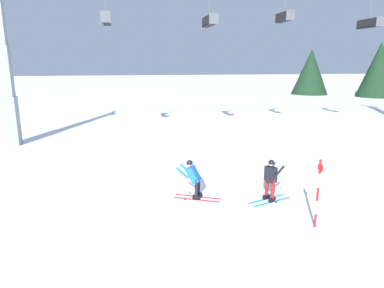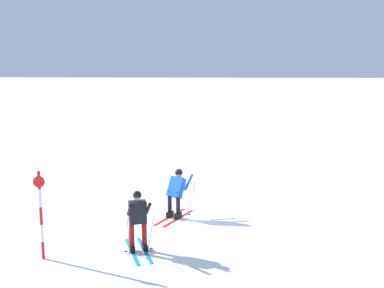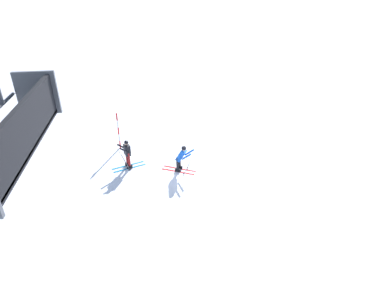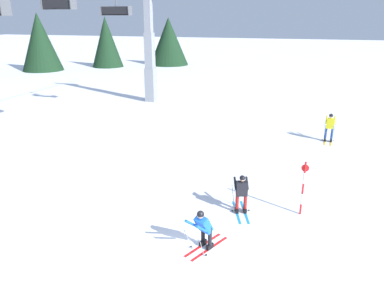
{
  "view_description": "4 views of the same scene",
  "coord_description": "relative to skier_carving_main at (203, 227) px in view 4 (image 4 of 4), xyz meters",
  "views": [
    {
      "loc": [
        -1.69,
        -11.87,
        4.96
      ],
      "look_at": [
        0.78,
        1.25,
        1.77
      ],
      "focal_mm": 31.96,
      "sensor_mm": 36.0,
      "label": 1
    },
    {
      "loc": [
        14.27,
        0.96,
        4.67
      ],
      "look_at": [
        -0.1,
        0.38,
        2.14
      ],
      "focal_mm": 43.62,
      "sensor_mm": 36.0,
      "label": 2
    },
    {
      "loc": [
        2.03,
        13.87,
        9.08
      ],
      "look_at": [
        0.22,
        1.19,
        2.21
      ],
      "focal_mm": 30.15,
      "sensor_mm": 36.0,
      "label": 3
    },
    {
      "loc": [
        -9.01,
        -2.66,
        7.15
      ],
      "look_at": [
        0.75,
        0.37,
        3.55
      ],
      "focal_mm": 33.58,
      "sensor_mm": 36.0,
      "label": 4
    }
  ],
  "objects": [
    {
      "name": "lift_tower_far",
      "position": [
        19.92,
        10.42,
        3.08
      ],
      "size": [
        0.86,
        2.96,
        9.5
      ],
      "color": "gray",
      "rests_on": "ground_plane"
    },
    {
      "name": "chairlift_seat_middle",
      "position": [
        8.01,
        10.42,
        7.03
      ],
      "size": [
        0.61,
        1.87,
        1.84
      ],
      "color": "black"
    },
    {
      "name": "ground_plane",
      "position": [
        -0.58,
        0.06,
        -0.84
      ],
      "size": [
        260.0,
        260.0,
        0.0
      ],
      "primitive_type": "plane",
      "color": "white"
    },
    {
      "name": "skier_distant_uphill",
      "position": [
        2.72,
        -0.76,
        0.04
      ],
      "size": [
        1.76,
        0.96,
        1.58
      ],
      "color": "#198CCC",
      "rests_on": "ground_plane"
    },
    {
      "name": "chairlift_seat_fourth",
      "position": [
        14.34,
        10.42,
        6.77
      ],
      "size": [
        0.61,
        2.19,
        2.11
      ],
      "color": "black"
    },
    {
      "name": "trail_marker_pole",
      "position": [
        3.27,
        -2.98,
        0.32
      ],
      "size": [
        0.07,
        0.28,
        2.17
      ],
      "color": "red",
      "rests_on": "ground_plane"
    },
    {
      "name": "skier_carving_main",
      "position": [
        0.0,
        0.0,
        0.0
      ],
      "size": [
        1.75,
        1.22,
        1.6
      ],
      "color": "red",
      "rests_on": "ground_plane"
    },
    {
      "name": "tree_line_ridge",
      "position": [
        36.84,
        29.12,
        2.86
      ],
      "size": [
        25.03,
        26.71,
        7.92
      ],
      "color": "black",
      "rests_on": "ground_plane"
    },
    {
      "name": "skier_distant_downhill",
      "position": [
        12.76,
        -4.39,
        0.17
      ],
      "size": [
        1.66,
        0.72,
        1.77
      ],
      "color": "yellow",
      "rests_on": "ground_plane"
    }
  ]
}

